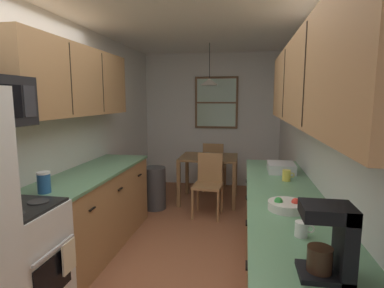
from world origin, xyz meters
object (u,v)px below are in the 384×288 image
at_px(stove_range, 14,266).
at_px(dining_table, 209,164).
at_px(dish_rack, 281,168).
at_px(mug_spare, 287,175).
at_px(dining_chair_far, 214,164).
at_px(table_serving_bowl, 207,155).
at_px(coffee_maker, 333,240).
at_px(mug_by_coffeemaker, 302,229).
at_px(storage_canister, 44,182).
at_px(fruit_bowl, 287,205).
at_px(trash_bin, 155,188).
at_px(dining_chair_near, 209,181).

bearing_deg(stove_range, dining_table, 70.60).
bearing_deg(dish_rack, mug_spare, -88.17).
relative_size(dining_chair_far, table_serving_bowl, 4.80).
distance_m(coffee_maker, mug_by_coffeemaker, 0.42).
distance_m(dining_chair_far, storage_canister, 3.45).
distance_m(mug_spare, dish_rack, 0.37).
height_order(dining_table, fruit_bowl, fruit_bowl).
relative_size(trash_bin, mug_spare, 5.63).
bearing_deg(mug_by_coffeemaker, stove_range, 177.55).
relative_size(dining_table, mug_by_coffeemaker, 8.31).
distance_m(fruit_bowl, dish_rack, 1.18).
xyz_separation_m(stove_range, dining_chair_near, (1.14, 2.46, 0.03)).
relative_size(dining_table, storage_canister, 5.11).
height_order(dining_chair_far, coffee_maker, coffee_maker).
bearing_deg(trash_bin, dining_chair_far, 52.92).
bearing_deg(trash_bin, table_serving_bowl, 28.63).
relative_size(coffee_maker, mug_by_coffeemaker, 3.00).
height_order(dining_table, table_serving_bowl, table_serving_bowl).
xyz_separation_m(dining_chair_far, table_serving_bowl, (-0.05, -0.65, 0.29)).
height_order(dining_chair_near, trash_bin, dining_chair_near).
xyz_separation_m(trash_bin, table_serving_bowl, (0.76, 0.41, 0.46)).
bearing_deg(mug_by_coffeemaker, dining_chair_far, 103.34).
xyz_separation_m(dining_chair_near, mug_by_coffeemaker, (0.84, -2.55, 0.44)).
bearing_deg(fruit_bowl, trash_bin, 126.65).
bearing_deg(mug_spare, mug_by_coffeemaker, -93.30).
height_order(stove_range, dish_rack, stove_range).
bearing_deg(trash_bin, dining_chair_near, -7.29).
relative_size(dining_chair_far, coffee_maker, 2.73).
bearing_deg(coffee_maker, dining_chair_far, 102.85).
relative_size(trash_bin, mug_by_coffeemaker, 5.90).
xyz_separation_m(stove_range, dish_rack, (2.04, 1.52, 0.48)).
relative_size(dining_chair_far, mug_by_coffeemaker, 8.17).
distance_m(dining_table, dish_rack, 1.84).
height_order(mug_by_coffeemaker, mug_spare, mug_spare).
relative_size(storage_canister, fruit_bowl, 0.68).
height_order(dining_chair_near, coffee_maker, coffee_maker).
relative_size(stove_range, dining_table, 1.20).
distance_m(dining_table, mug_by_coffeemaker, 3.28).
relative_size(dining_chair_near, mug_by_coffeemaker, 8.17).
distance_m(stove_range, mug_by_coffeemaker, 2.04).
bearing_deg(coffee_maker, stove_range, 166.66).
bearing_deg(mug_spare, dish_rack, 91.83).
relative_size(dining_table, mug_spare, 7.93).
bearing_deg(trash_bin, fruit_bowl, -53.35).
xyz_separation_m(stove_range, trash_bin, (0.29, 2.57, -0.15)).
relative_size(mug_by_coffeemaker, table_serving_bowl, 0.59).
height_order(dining_chair_far, mug_by_coffeemaker, mug_by_coffeemaker).
height_order(dining_chair_near, fruit_bowl, fruit_bowl).
relative_size(fruit_bowl, table_serving_bowl, 1.40).
distance_m(coffee_maker, table_serving_bowl, 3.62).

